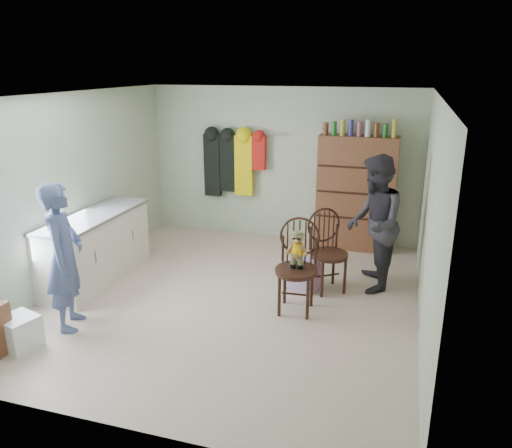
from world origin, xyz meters
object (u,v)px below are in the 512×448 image
(counter, at_px, (96,248))
(chair_far, at_px, (327,247))
(dresser, at_px, (356,193))
(chair_front, at_px, (297,259))

(counter, xyz_separation_m, chair_far, (3.03, 0.64, 0.10))
(counter, xyz_separation_m, dresser, (3.20, 2.30, 0.44))
(counter, bearing_deg, dresser, 35.68)
(chair_front, xyz_separation_m, dresser, (0.42, 2.35, 0.26))
(counter, bearing_deg, chair_far, 11.86)
(chair_front, xyz_separation_m, chair_far, (0.24, 0.69, -0.08))
(chair_far, height_order, dresser, dresser)
(counter, relative_size, chair_front, 1.65)
(counter, relative_size, dresser, 0.90)
(chair_front, relative_size, chair_far, 1.05)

